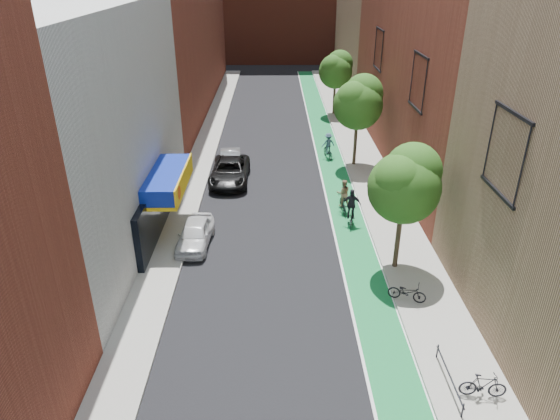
{
  "coord_description": "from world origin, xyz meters",
  "views": [
    {
      "loc": [
        -0.35,
        -10.86,
        13.66
      ],
      "look_at": [
        -0.05,
        13.58,
        1.5
      ],
      "focal_mm": 32.0,
      "sensor_mm": 36.0,
      "label": 1
    }
  ],
  "objects_px": {
    "cyclist_lane_near": "(343,198)",
    "parked_car_white": "(195,234)",
    "cyclist_lane_mid": "(351,211)",
    "cyclist_lane_far": "(328,147)",
    "parked_car_silver": "(231,161)",
    "parked_car_black": "(230,171)"
  },
  "relations": [
    {
      "from": "parked_car_white",
      "to": "parked_car_silver",
      "type": "bearing_deg",
      "value": 88.04
    },
    {
      "from": "cyclist_lane_near",
      "to": "cyclist_lane_mid",
      "type": "relative_size",
      "value": 0.94
    },
    {
      "from": "parked_car_black",
      "to": "cyclist_lane_far",
      "type": "relative_size",
      "value": 2.8
    },
    {
      "from": "cyclist_lane_mid",
      "to": "parked_car_white",
      "type": "bearing_deg",
      "value": 24.9
    },
    {
      "from": "parked_car_white",
      "to": "cyclist_lane_mid",
      "type": "relative_size",
      "value": 1.85
    },
    {
      "from": "cyclist_lane_mid",
      "to": "cyclist_lane_far",
      "type": "relative_size",
      "value": 1.1
    },
    {
      "from": "parked_car_silver",
      "to": "cyclist_lane_mid",
      "type": "xyz_separation_m",
      "value": [
        7.61,
        -8.68,
        0.16
      ]
    },
    {
      "from": "parked_car_white",
      "to": "parked_car_silver",
      "type": "height_order",
      "value": "same"
    },
    {
      "from": "parked_car_silver",
      "to": "cyclist_lane_near",
      "type": "bearing_deg",
      "value": -49.2
    },
    {
      "from": "cyclist_lane_near",
      "to": "parked_car_white",
      "type": "bearing_deg",
      "value": 20.65
    },
    {
      "from": "cyclist_lane_far",
      "to": "cyclist_lane_mid",
      "type": "bearing_deg",
      "value": 76.46
    },
    {
      "from": "parked_car_silver",
      "to": "cyclist_lane_far",
      "type": "relative_size",
      "value": 2.11
    },
    {
      "from": "parked_car_white",
      "to": "parked_car_black",
      "type": "xyz_separation_m",
      "value": [
        1.18,
        8.68,
        0.08
      ]
    },
    {
      "from": "parked_car_black",
      "to": "cyclist_lane_mid",
      "type": "distance_m",
      "value": 9.87
    },
    {
      "from": "parked_car_black",
      "to": "parked_car_silver",
      "type": "bearing_deg",
      "value": 93.65
    },
    {
      "from": "parked_car_white",
      "to": "cyclist_lane_far",
      "type": "bearing_deg",
      "value": 61.24
    },
    {
      "from": "parked_car_white",
      "to": "cyclist_lane_mid",
      "type": "distance_m",
      "value": 8.97
    },
    {
      "from": "cyclist_lane_mid",
      "to": "cyclist_lane_far",
      "type": "distance_m",
      "value": 11.04
    },
    {
      "from": "parked_car_silver",
      "to": "cyclist_lane_near",
      "type": "xyz_separation_m",
      "value": [
        7.33,
        -7.0,
        0.18
      ]
    },
    {
      "from": "parked_car_black",
      "to": "cyclist_lane_mid",
      "type": "height_order",
      "value": "cyclist_lane_mid"
    },
    {
      "from": "parked_car_black",
      "to": "cyclist_lane_far",
      "type": "xyz_separation_m",
      "value": [
        7.25,
        4.62,
        0.09
      ]
    },
    {
      "from": "cyclist_lane_mid",
      "to": "parked_car_silver",
      "type": "bearing_deg",
      "value": -38.46
    }
  ]
}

